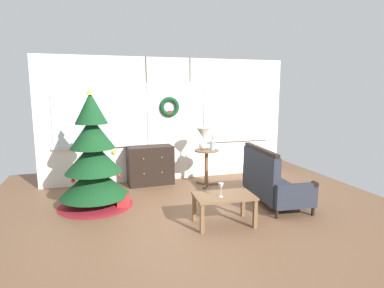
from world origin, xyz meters
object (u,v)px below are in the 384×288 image
Objects in this scene: gift_box at (123,201)px; table_lamp at (203,135)px; coffee_table at (224,199)px; dresser_cabinet at (150,165)px; flower_vase at (212,144)px; christmas_tree at (94,163)px; side_table at (206,160)px; settee_sofa at (271,182)px; wine_glass at (221,187)px.

table_lamp is at bearing 25.55° from gift_box.
table_lamp is 0.51× the size of coffee_table.
dresser_cabinet is 1.33m from flower_vase.
dresser_cabinet is 4.58× the size of gift_box.
christmas_tree is at bearing -137.57° from dresser_cabinet.
dresser_cabinet reaches higher than side_table.
side_table is at bearing 78.15° from coffee_table.
settee_sofa reaches higher than gift_box.
christmas_tree is at bearing 157.01° from gift_box.
wine_glass reaches higher than coffee_table.
flower_vase is at bearing -32.01° from table_lamp.
side_table is (2.14, 0.57, -0.21)m from christmas_tree.
settee_sofa is at bearing -64.63° from flower_vase.
christmas_tree is at bearing 165.51° from settee_sofa.
settee_sofa reaches higher than coffee_table.
christmas_tree is 2.21m from coffee_table.
table_lamp is 1.26× the size of flower_vase.
table_lamp is 2.06m from wine_glass.
christmas_tree reaches higher than flower_vase.
settee_sofa is at bearing -12.87° from gift_box.
dresser_cabinet reaches higher than wine_glass.
coffee_table is 4.46× the size of wine_glass.
flower_vase reaches higher than wine_glass.
flower_vase is 1.98m from wine_glass.
side_table is 1.65× the size of table_lamp.
coffee_table is at bearing 40.42° from wine_glass.
christmas_tree is 2.22m from side_table.
table_lamp is 2.04m from gift_box.
table_lamp reaches higher than dresser_cabinet.
dresser_cabinet is 1.23m from table_lamp.
settee_sofa is 1.47m from side_table.
table_lamp is at bearing 119.19° from settee_sofa.
dresser_cabinet is 2.63× the size of flower_vase.
flower_vase reaches higher than dresser_cabinet.
christmas_tree reaches higher than side_table.
side_table is 3.61× the size of gift_box.
wine_glass is at bearing -76.21° from dresser_cabinet.
dresser_cabinet is at bearing 103.79° from wine_glass.
settee_sofa is 1.45m from flower_vase.
table_lamp is (-0.06, 0.04, 0.50)m from side_table.
christmas_tree is 5.55× the size of flower_vase.
christmas_tree is 2.11× the size of dresser_cabinet.
coffee_table is (1.75, -1.31, -0.35)m from christmas_tree.
dresser_cabinet is 1.27× the size of side_table.
dresser_cabinet is 4.72× the size of wine_glass.
table_lamp is at bearing 146.31° from side_table.
side_table is at bearing 14.79° from christmas_tree.
christmas_tree is 9.97× the size of wine_glass.
coffee_table is at bearing -99.88° from table_lamp.
christmas_tree is 2.17m from wine_glass.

